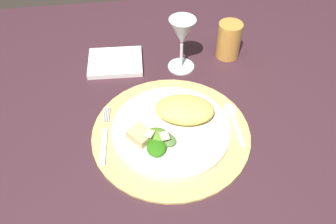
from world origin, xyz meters
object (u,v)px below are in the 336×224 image
object	(u,v)px
napkin	(115,62)
wine_glass	(183,34)
dining_table	(188,130)
dinner_plate	(171,130)
fork	(105,137)
spoon	(232,116)
amber_tumbler	(229,40)

from	to	relation	value
napkin	wine_glass	distance (m)	0.21
dining_table	dinner_plate	xyz separation A→B (m)	(-0.06, -0.09, 0.12)
fork	spoon	distance (m)	0.30
napkin	spoon	bearing A→B (deg)	-42.41
wine_glass	spoon	bearing A→B (deg)	-66.90
spoon	wine_glass	size ratio (longest dim) A/B	0.90
napkin	amber_tumbler	size ratio (longest dim) A/B	1.44
dining_table	wine_glass	bearing A→B (deg)	89.55
dining_table	amber_tumbler	world-z (taller)	amber_tumbler
wine_glass	dinner_plate	bearing A→B (deg)	-105.07
napkin	wine_glass	xyz separation A→B (m)	(0.18, -0.04, 0.10)
fork	wine_glass	size ratio (longest dim) A/B	1.13
dinner_plate	spoon	distance (m)	0.15
spoon	amber_tumbler	xyz separation A→B (m)	(0.05, 0.24, 0.04)
dinner_plate	wine_glass	distance (m)	0.26
dining_table	fork	xyz separation A→B (m)	(-0.21, -0.09, 0.11)
fork	wine_glass	bearing A→B (deg)	47.23
spoon	napkin	distance (m)	0.36
fork	wine_glass	distance (m)	0.33
dining_table	napkin	world-z (taller)	napkin
amber_tumbler	dining_table	bearing A→B (deg)	-128.40
dinner_plate	spoon	bearing A→B (deg)	10.14
spoon	wine_glass	xyz separation A→B (m)	(-0.09, 0.21, 0.10)
dining_table	spoon	world-z (taller)	spoon
fork	napkin	distance (m)	0.27
spoon	fork	bearing A→B (deg)	-175.38
wine_glass	amber_tumbler	size ratio (longest dim) A/B	1.46
dining_table	napkin	distance (m)	0.27
dinner_plate	fork	size ratio (longest dim) A/B	1.59
dining_table	dinner_plate	distance (m)	0.16
dining_table	dinner_plate	size ratio (longest dim) A/B	4.79
spoon	wine_glass	distance (m)	0.24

